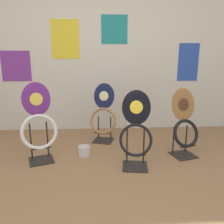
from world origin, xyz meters
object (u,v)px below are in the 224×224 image
Objects in this scene: toilet_seat_display_purple_note at (39,126)px; paint_can at (84,150)px; toilet_seat_display_jazz_black at (136,130)px; toilet_seat_display_woodgrain at (185,127)px; toilet_seat_display_navy_moon at (103,117)px.

toilet_seat_display_purple_note reaches higher than paint_can.
paint_can is (0.52, 0.12, -0.38)m from toilet_seat_display_purple_note.
toilet_seat_display_jazz_black reaches higher than toilet_seat_display_woodgrain.
toilet_seat_display_purple_note is at bearing -178.09° from toilet_seat_display_woodgrain.
toilet_seat_display_purple_note reaches higher than toilet_seat_display_woodgrain.
toilet_seat_display_woodgrain is (0.66, 0.25, -0.06)m from toilet_seat_display_jazz_black.
toilet_seat_display_navy_moon is 1.17m from toilet_seat_display_woodgrain.
toilet_seat_display_woodgrain is 5.66× the size of paint_can.
toilet_seat_display_navy_moon is 1.00m from toilet_seat_display_purple_note.
toilet_seat_display_purple_note reaches higher than toilet_seat_display_navy_moon.
toilet_seat_display_purple_note is (-1.13, 0.19, 0.01)m from toilet_seat_display_jazz_black.
toilet_seat_display_jazz_black is 0.90m from toilet_seat_display_navy_moon.
paint_can is at bearing 13.09° from toilet_seat_display_purple_note.
toilet_seat_display_jazz_black is 0.78m from paint_can.
toilet_seat_display_purple_note is at bearing 170.36° from toilet_seat_display_jazz_black.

